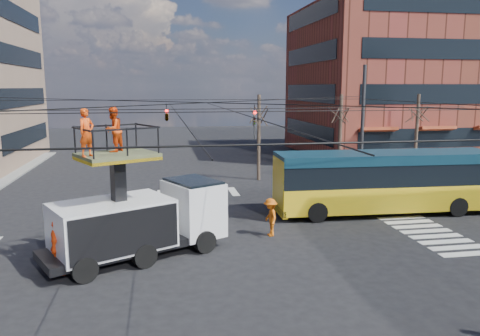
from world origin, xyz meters
name	(u,v)px	position (x,y,z in m)	size (l,w,h in m)	color
ground	(209,247)	(0.00, 0.00, 0.00)	(120.00, 120.00, 0.00)	black
sidewalk_ne	(410,158)	(21.00, 21.00, 0.06)	(18.00, 18.00, 0.12)	slate
crosswalks	(209,247)	(0.00, 0.00, 0.01)	(22.40, 22.40, 0.02)	silver
building_ne	(408,82)	(21.98, 23.98, 7.00)	(20.06, 16.06, 14.00)	brown
overhead_network	(205,142)	(-0.07, 0.40, 4.29)	(24.24, 24.24, 8.00)	#2D2D30
tree_a	(259,114)	(5.00, 13.50, 4.63)	(2.00, 2.00, 6.00)	#382B21
tree_b	(341,114)	(11.00, 13.50, 4.63)	(2.00, 2.00, 6.00)	#382B21
tree_c	(418,113)	(17.00, 13.50, 4.63)	(2.00, 2.00, 6.00)	#382B21
utility_truck	(140,207)	(-2.72, -0.60, 1.97)	(7.28, 5.22, 5.79)	black
city_bus	(385,181)	(9.58, 3.70, 1.72)	(11.48, 3.00, 3.20)	yellow
traffic_cone	(59,261)	(-5.56, -1.62, 0.37)	(0.36, 0.36, 0.74)	#FD1B0A
worker_ground	(58,247)	(-5.51, -1.94, 1.01)	(1.19, 0.49, 2.03)	#FF4C10
flagger	(270,217)	(2.83, 0.99, 0.84)	(1.09, 0.63, 1.69)	#CE590D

